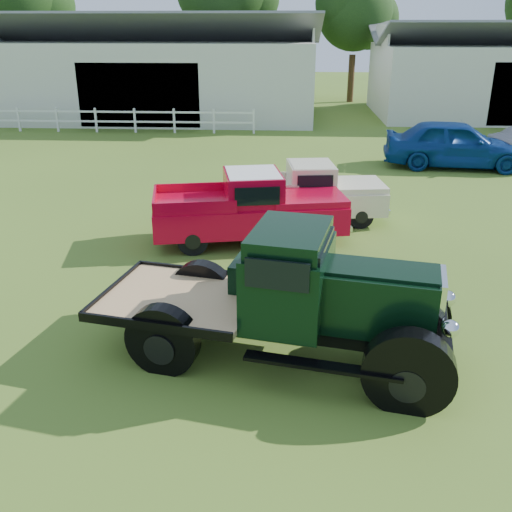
# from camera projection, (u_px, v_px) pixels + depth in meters

# --- Properties ---
(ground) EXTENTS (120.00, 120.00, 0.00)m
(ground) POSITION_uv_depth(u_px,v_px,m) (241.00, 336.00, 10.04)
(ground) COLOR #486420
(shed_left) EXTENTS (18.80, 10.20, 5.60)m
(shed_left) POSITION_uv_depth(u_px,v_px,m) (158.00, 66.00, 33.39)
(shed_left) COLOR beige
(shed_left) RESTS_ON ground
(fence_rail) EXTENTS (14.20, 0.16, 1.20)m
(fence_rail) POSITION_uv_depth(u_px,v_px,m) (115.00, 120.00, 28.73)
(fence_rail) COLOR white
(fence_rail) RESTS_ON ground
(tree_a) EXTENTS (6.30, 6.30, 10.50)m
(tree_a) POSITION_uv_depth(u_px,v_px,m) (21.00, 22.00, 39.52)
(tree_a) COLOR black
(tree_a) RESTS_ON ground
(tree_b) EXTENTS (6.90, 6.90, 11.50)m
(tree_b) POSITION_uv_depth(u_px,v_px,m) (223.00, 14.00, 39.51)
(tree_b) COLOR black
(tree_b) RESTS_ON ground
(tree_c) EXTENTS (5.40, 5.40, 9.00)m
(tree_c) POSITION_uv_depth(u_px,v_px,m) (354.00, 34.00, 38.58)
(tree_c) COLOR black
(tree_c) RESTS_ON ground
(vintage_flatbed) EXTENTS (6.01, 3.35, 2.25)m
(vintage_flatbed) POSITION_uv_depth(u_px,v_px,m) (282.00, 295.00, 9.04)
(vintage_flatbed) COLOR black
(vintage_flatbed) RESTS_ON ground
(red_pickup) EXTENTS (5.17, 2.77, 1.79)m
(red_pickup) POSITION_uv_depth(u_px,v_px,m) (249.00, 207.00, 14.17)
(red_pickup) COLOR red
(red_pickup) RESTS_ON ground
(white_pickup) EXTENTS (4.51, 2.20, 1.59)m
(white_pickup) POSITION_uv_depth(u_px,v_px,m) (307.00, 193.00, 15.65)
(white_pickup) COLOR beige
(white_pickup) RESTS_ON ground
(misc_car_blue) EXTENTS (5.47, 2.67, 1.80)m
(misc_car_blue) POSITION_uv_depth(u_px,v_px,m) (456.00, 144.00, 21.58)
(misc_car_blue) COLOR navy
(misc_car_blue) RESTS_ON ground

